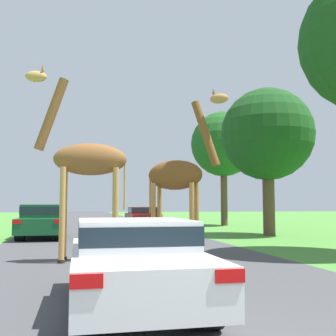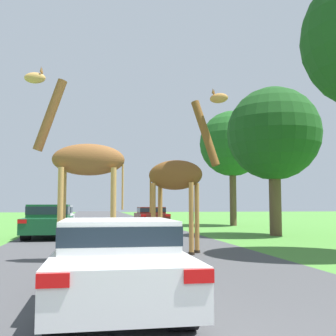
# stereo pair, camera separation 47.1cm
# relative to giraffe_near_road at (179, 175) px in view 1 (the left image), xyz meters

# --- Properties ---
(road) EXTENTS (8.28, 120.00, 0.00)m
(road) POSITION_rel_giraffe_near_road_xyz_m (-1.65, 19.16, -2.37)
(road) COLOR #424244
(road) RESTS_ON ground
(giraffe_near_road) EXTENTS (2.42, 1.70, 4.97)m
(giraffe_near_road) POSITION_rel_giraffe_near_road_xyz_m (0.00, 0.00, 0.00)
(giraffe_near_road) COLOR #B77F3D
(giraffe_near_road) RESTS_ON ground
(giraffe_companion) EXTENTS (2.72, 0.87, 5.17)m
(giraffe_companion) POSITION_rel_giraffe_near_road_xyz_m (-2.84, -1.21, 0.24)
(giraffe_companion) COLOR tan
(giraffe_companion) RESTS_ON ground
(car_lead_maroon) EXTENTS (1.73, 4.11, 1.26)m
(car_lead_maroon) POSITION_rel_giraffe_near_road_xyz_m (-2.23, -6.41, -1.69)
(car_lead_maroon) COLOR silver
(car_lead_maroon) RESTS_ON ground
(car_queue_right) EXTENTS (1.73, 4.52, 1.40)m
(car_queue_right) POSITION_rel_giraffe_near_road_xyz_m (-4.68, 14.17, -1.62)
(car_queue_right) COLOR silver
(car_queue_right) RESTS_ON ground
(car_queue_left) EXTENTS (1.92, 4.56, 1.47)m
(car_queue_left) POSITION_rel_giraffe_near_road_xyz_m (-4.53, 6.89, -1.60)
(car_queue_left) COLOR #144C28
(car_queue_left) RESTS_ON ground
(car_far_ahead) EXTENTS (1.97, 4.72, 1.29)m
(car_far_ahead) POSITION_rel_giraffe_near_road_xyz_m (1.42, 16.93, -1.68)
(car_far_ahead) COLOR #561914
(car_far_ahead) RESTS_ON ground
(tree_centre_back) EXTENTS (4.49, 4.49, 7.13)m
(tree_centre_back) POSITION_rel_giraffe_near_road_xyz_m (5.95, 6.26, 2.47)
(tree_centre_back) COLOR brown
(tree_centre_back) RESTS_ON ground
(tree_right_cluster) EXTENTS (4.62, 4.62, 8.07)m
(tree_right_cluster) POSITION_rel_giraffe_near_road_xyz_m (7.03, 15.60, 3.36)
(tree_right_cluster) COLOR brown
(tree_right_cluster) RESTS_ON ground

